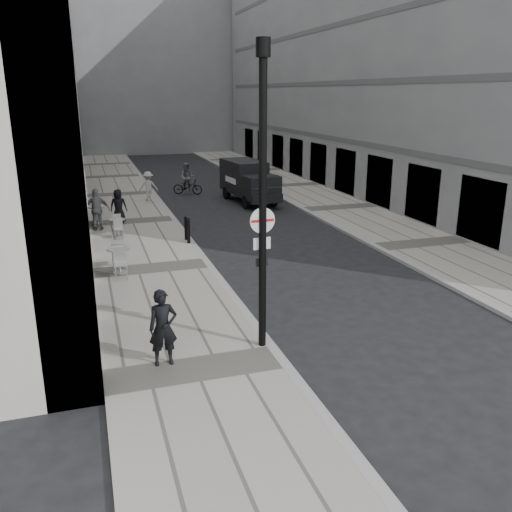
{
  "coord_description": "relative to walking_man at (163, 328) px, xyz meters",
  "views": [
    {
      "loc": [
        -3.99,
        -8.08,
        6.05
      ],
      "look_at": [
        0.65,
        6.58,
        1.4
      ],
      "focal_mm": 38.0,
      "sensor_mm": 36.0,
      "label": 1
    }
  ],
  "objects": [
    {
      "name": "pedestrian_b",
      "position": [
        2.02,
        19.78,
        -0.06
      ],
      "size": [
        1.08,
        0.64,
        1.66
      ],
      "primitive_type": "imported",
      "rotation": [
        0.0,
        0.0,
        3.16
      ],
      "color": "#B0A8A2",
      "rests_on": "sidewalk"
    },
    {
      "name": "bollard_near",
      "position": [
        2.47,
        10.63,
        -0.42
      ],
      "size": [
        0.12,
        0.12,
        0.93
      ],
      "primitive_type": "cylinder",
      "color": "black",
      "rests_on": "sidewalk"
    },
    {
      "name": "sign_post",
      "position": [
        2.42,
        0.25,
        1.37
      ],
      "size": [
        0.61,
        0.1,
        3.52
      ],
      "rotation": [
        0.0,
        0.0,
        0.05
      ],
      "color": "black",
      "rests_on": "sidewalk"
    },
    {
      "name": "bollard_far",
      "position": [
        2.47,
        10.04,
        -0.39
      ],
      "size": [
        0.13,
        0.13,
        0.99
      ],
      "primitive_type": "cylinder",
      "color": "black",
      "rests_on": "sidewalk"
    },
    {
      "name": "pedestrian_a",
      "position": [
        -0.98,
        13.44,
        0.06
      ],
      "size": [
        1.15,
        0.59,
        1.88
      ],
      "primitive_type": "imported",
      "rotation": [
        0.0,
        0.0,
        3.02
      ],
      "color": "#4E4F53",
      "rests_on": "sidewalk"
    },
    {
      "name": "cafe_table_near",
      "position": [
        -0.5,
        6.96,
        -0.36
      ],
      "size": [
        0.8,
        1.81,
        1.03
      ],
      "color": "#AAAAAC",
      "rests_on": "sidewalk"
    },
    {
      "name": "building_far",
      "position": [
        4.12,
        52.84,
        10.0
      ],
      "size": [
        24.0,
        16.0,
        22.0
      ],
      "primitive_type": "cube",
      "color": "gray",
      "rests_on": "ground"
    },
    {
      "name": "cyclist",
      "position": [
        4.62,
        21.7,
        -0.24
      ],
      "size": [
        1.91,
        1.33,
        1.95
      ],
      "rotation": [
        0.0,
        0.0,
        -0.43
      ],
      "color": "black",
      "rests_on": "ground"
    },
    {
      "name": "panel_van",
      "position": [
        7.48,
        18.23,
        0.3
      ],
      "size": [
        2.28,
        5.07,
        2.32
      ],
      "rotation": [
        0.0,
        0.0,
        0.1
      ],
      "color": "black",
      "rests_on": "ground"
    },
    {
      "name": "building_left",
      "position": [
        -3.38,
        21.34,
        8.0
      ],
      "size": [
        4.0,
        45.0,
        18.0
      ],
      "primitive_type": "cube",
      "color": "silver",
      "rests_on": "ground"
    },
    {
      "name": "walking_man",
      "position": [
        0.0,
        0.0,
        0.0
      ],
      "size": [
        0.65,
        0.43,
        1.77
      ],
      "primitive_type": "imported",
      "rotation": [
        0.0,
        0.0,
        0.0
      ],
      "color": "black",
      "rests_on": "sidewalk"
    },
    {
      "name": "cafe_table_mid",
      "position": [
        -0.21,
        12.14,
        -0.45
      ],
      "size": [
        0.67,
        1.52,
        0.87
      ],
      "color": "#A2A2A4",
      "rests_on": "sidewalk"
    },
    {
      "name": "cafe_table_far",
      "position": [
        -0.98,
        14.7,
        -0.39
      ],
      "size": [
        0.76,
        1.72,
        0.98
      ],
      "color": "#BDBDBF",
      "rests_on": "sidewalk"
    },
    {
      "name": "ground",
      "position": [
        2.62,
        -3.16,
        -1.0
      ],
      "size": [
        120.0,
        120.0,
        0.0
      ],
      "primitive_type": "plane",
      "color": "black",
      "rests_on": "ground"
    },
    {
      "name": "building_right",
      "position": [
        16.62,
        21.34,
        9.0
      ],
      "size": [
        6.0,
        45.0,
        20.0
      ],
      "primitive_type": "cube",
      "color": "gray",
      "rests_on": "ground"
    },
    {
      "name": "lamppost",
      "position": [
        2.42,
        0.24,
        3.03
      ],
      "size": [
        0.32,
        0.32,
        7.04
      ],
      "color": "black",
      "rests_on": "sidewalk"
    },
    {
      "name": "far_sidewalk",
      "position": [
        11.62,
        14.84,
        -0.94
      ],
      "size": [
        4.0,
        60.0,
        0.12
      ],
      "primitive_type": "cube",
      "color": "gray",
      "rests_on": "ground"
    },
    {
      "name": "pedestrian_c",
      "position": [
        0.02,
        14.66,
        -0.08
      ],
      "size": [
        0.85,
        0.62,
        1.6
      ],
      "primitive_type": "imported",
      "rotation": [
        0.0,
        0.0,
        2.99
      ],
      "color": "black",
      "rests_on": "sidewalk"
    },
    {
      "name": "sidewalk",
      "position": [
        0.62,
        14.84,
        -0.94
      ],
      "size": [
        4.0,
        60.0,
        0.12
      ],
      "primitive_type": "cube",
      "color": "gray",
      "rests_on": "ground"
    }
  ]
}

